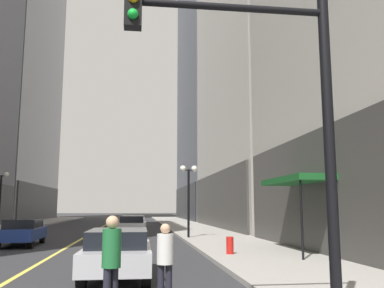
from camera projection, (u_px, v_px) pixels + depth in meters
The scene contains 16 objects.
ground_plane at pixel (98, 229), 37.05m from camera, with size 200.00×200.00×0.00m, color #2D2D30.
sidewalk_left at pixel (0, 229), 36.01m from camera, with size 4.50×78.00×0.15m, color #9E9991.
sidewalk_right at pixel (191, 228), 38.11m from camera, with size 4.50×78.00×0.15m, color #9E9991.
lane_centre_stripe at pixel (98, 229), 37.05m from camera, with size 0.16×70.00×0.01m, color #E5D64C.
building_left_far at pixel (14, 28), 63.83m from camera, with size 10.74×26.00×57.91m.
building_right_mid at pixel (291, 5), 42.17m from camera, with size 15.90×24.00×44.16m.
storefront_awning_right at pixel (297, 181), 16.92m from camera, with size 1.60×4.56×3.12m.
car_silver at pixel (118, 251), 11.61m from camera, with size 1.82×4.45×1.32m.
car_blue at pixel (22, 231), 21.26m from camera, with size 1.86×4.36×1.32m.
car_white at pixel (133, 224), 29.69m from camera, with size 1.98×4.49×1.32m.
pedestrian_in_white_shirt at pixel (165, 257), 8.63m from camera, with size 0.39×0.39×1.59m.
pedestrian_in_green_parka at pixel (111, 257), 7.51m from camera, with size 0.48×0.48×1.78m.
traffic_light_near_right at pixel (266, 94), 6.79m from camera, with size 3.43×0.35×5.65m.
street_lamp_left_far at pixel (1, 188), 30.12m from camera, with size 1.06×0.36×4.43m.
street_lamp_right_mid at pixel (189, 185), 25.37m from camera, with size 1.06×0.36×4.43m.
fire_hydrant_right at pixel (230, 247), 16.13m from camera, with size 0.28×0.28×0.80m, color red.
Camera 1 is at (3.32, -3.51, 1.94)m, focal length 39.33 mm.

